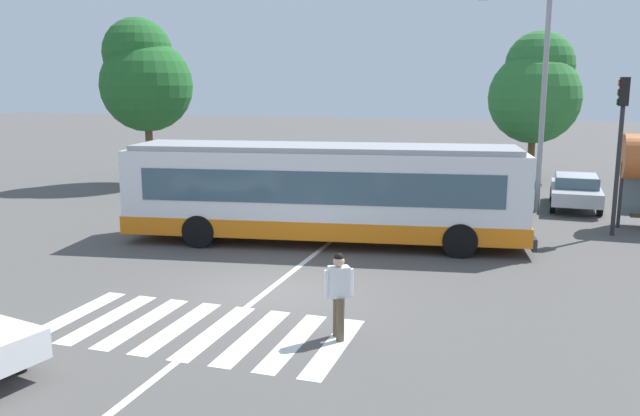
# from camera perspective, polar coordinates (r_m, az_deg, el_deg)

# --- Properties ---
(ground_plane) EXTENTS (160.00, 160.00, 0.00)m
(ground_plane) POSITION_cam_1_polar(r_m,az_deg,el_deg) (15.69, -4.03, -7.34)
(ground_plane) COLOR #514F4C
(city_transit_bus) EXTENTS (12.61, 4.46, 3.06)m
(city_transit_bus) POSITION_cam_1_polar(r_m,az_deg,el_deg) (20.07, 0.33, 1.37)
(city_transit_bus) COLOR black
(city_transit_bus) RESTS_ON ground_plane
(pedestrian_crossing_street) EXTENTS (0.51, 0.43, 1.72)m
(pedestrian_crossing_street) POSITION_cam_1_polar(r_m,az_deg,el_deg) (12.61, 1.66, -7.28)
(pedestrian_crossing_street) COLOR brown
(pedestrian_crossing_street) RESTS_ON ground_plane
(parked_car_black) EXTENTS (2.02, 4.58, 1.35)m
(parked_car_black) POSITION_cam_1_polar(r_m,az_deg,el_deg) (29.55, -5.78, 2.75)
(parked_car_black) COLOR black
(parked_car_black) RESTS_ON ground_plane
(parked_car_white) EXTENTS (2.18, 4.63, 1.35)m
(parked_car_white) POSITION_cam_1_polar(r_m,az_deg,el_deg) (28.96, -0.42, 2.64)
(parked_car_white) COLOR black
(parked_car_white) RESTS_ON ground_plane
(parked_car_blue) EXTENTS (1.91, 4.52, 1.35)m
(parked_car_blue) POSITION_cam_1_polar(r_m,az_deg,el_deg) (28.10, 4.94, 2.35)
(parked_car_blue) COLOR black
(parked_car_blue) RESTS_ON ground_plane
(parked_car_champagne) EXTENTS (2.21, 4.64, 1.35)m
(parked_car_champagne) POSITION_cam_1_polar(r_m,az_deg,el_deg) (27.68, 10.11, 2.09)
(parked_car_champagne) COLOR black
(parked_car_champagne) RESTS_ON ground_plane
(parked_car_teal) EXTENTS (2.00, 4.56, 1.35)m
(parked_car_teal) POSITION_cam_1_polar(r_m,az_deg,el_deg) (27.64, 15.60, 1.84)
(parked_car_teal) COLOR black
(parked_car_teal) RESTS_ON ground_plane
(parked_car_silver) EXTENTS (1.95, 4.54, 1.35)m
(parked_car_silver) POSITION_cam_1_polar(r_m,az_deg,el_deg) (27.82, 21.52, 1.54)
(parked_car_silver) COLOR black
(parked_car_silver) RESTS_ON ground_plane
(traffic_light_far_corner) EXTENTS (0.33, 0.32, 5.11)m
(traffic_light_far_corner) POSITION_cam_1_polar(r_m,az_deg,el_deg) (22.97, 24.88, 6.12)
(traffic_light_far_corner) COLOR #28282B
(traffic_light_far_corner) RESTS_ON ground_plane
(twin_arm_street_lamp) EXTENTS (5.38, 0.32, 8.36)m
(twin_arm_street_lamp) POSITION_cam_1_polar(r_m,az_deg,el_deg) (26.18, 19.14, 11.03)
(twin_arm_street_lamp) COLOR #939399
(twin_arm_street_lamp) RESTS_ON ground_plane
(background_tree_left) EXTENTS (4.47, 4.47, 8.06)m
(background_tree_left) POSITION_cam_1_polar(r_m,az_deg,el_deg) (33.27, -15.20, 11.11)
(background_tree_left) COLOR brown
(background_tree_left) RESTS_ON ground_plane
(background_tree_right) EXTENTS (4.65, 4.65, 7.57)m
(background_tree_right) POSITION_cam_1_polar(r_m,az_deg,el_deg) (35.44, 18.43, 9.93)
(background_tree_right) COLOR brown
(background_tree_right) RESTS_ON ground_plane
(crosswalk_painted_stripes) EXTENTS (6.26, 3.01, 0.01)m
(crosswalk_painted_stripes) POSITION_cam_1_polar(r_m,az_deg,el_deg) (13.59, -10.79, -10.42)
(crosswalk_painted_stripes) COLOR silver
(crosswalk_painted_stripes) RESTS_ON ground_plane
(lane_center_line) EXTENTS (0.16, 24.00, 0.01)m
(lane_center_line) POSITION_cam_1_polar(r_m,az_deg,el_deg) (17.54, -2.14, -5.35)
(lane_center_line) COLOR silver
(lane_center_line) RESTS_ON ground_plane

